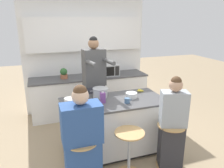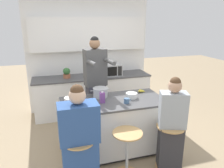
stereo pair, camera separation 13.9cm
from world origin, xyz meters
The scene contains 18 objects.
ground_plane centered at (0.00, 0.00, 0.00)m, with size 16.00×16.00×0.00m, color tan.
wall_back centered at (0.00, 1.97, 1.54)m, with size 2.86×0.22×2.70m.
back_counter centered at (0.00, 1.66, 0.45)m, with size 2.67×0.65×0.89m.
kitchen_island centered at (0.00, 0.00, 0.46)m, with size 1.66×0.82×0.91m.
bar_stool_leftmost centered at (-0.66, -0.67, 0.41)m, with size 0.41×0.41×0.69m.
bar_stool_center centered at (0.00, -0.66, 0.41)m, with size 0.41×0.41×0.69m.
bar_stool_rightmost centered at (0.66, -0.66, 0.41)m, with size 0.41×0.41×0.69m.
person_cooking centered at (-0.15, 0.63, 0.94)m, with size 0.46×0.63×1.87m.
person_wrapped_blanket centered at (-0.65, -0.67, 0.67)m, with size 0.49×0.29×1.43m.
person_seated_near centered at (0.67, -0.67, 0.65)m, with size 0.42×0.36×1.42m.
cooking_pot centered at (-0.16, 0.22, 0.99)m, with size 0.34×0.26×0.16m.
fruit_bowl centered at (0.32, 0.03, 0.95)m, with size 0.19×0.19×0.08m.
mixing_bowl_steel centered at (-0.65, 0.16, 0.94)m, with size 0.21×0.21×0.06m.
coffee_cup_near centered at (0.16, -0.17, 0.95)m, with size 0.12×0.09×0.08m.
banana_bunch centered at (0.58, 0.25, 0.93)m, with size 0.15×0.11×0.05m.
juice_carton centered at (-0.19, -0.04, 0.99)m, with size 0.07×0.07×0.18m.
microwave centered at (0.41, 1.62, 1.03)m, with size 0.50×0.40×0.27m.
potted_plant centered at (-0.58, 1.66, 1.01)m, with size 0.16×0.16×0.23m.
Camera 2 is at (-0.95, -3.12, 2.18)m, focal length 35.00 mm.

